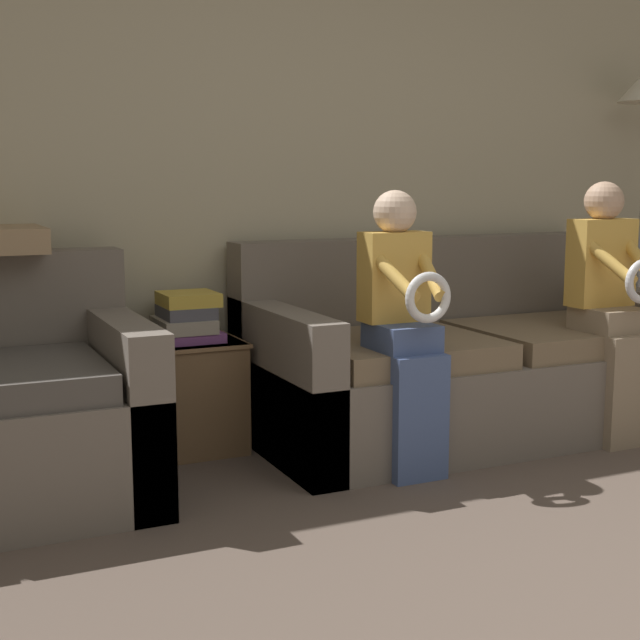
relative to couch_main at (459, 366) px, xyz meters
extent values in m
cube|color=#BCB293|center=(-0.52, 0.52, 0.96)|extent=(7.55, 0.06, 2.55)
cube|color=#70665B|center=(0.00, -0.05, -0.12)|extent=(2.04, 0.98, 0.40)
cube|color=#70665B|center=(0.00, 0.34, 0.34)|extent=(2.04, 0.20, 0.52)
cube|color=#70665B|center=(-0.94, -0.05, 0.01)|extent=(0.16, 0.98, 0.66)
cube|color=#70665B|center=(0.94, -0.05, 0.01)|extent=(0.16, 0.98, 0.66)
cube|color=#7A664C|center=(-0.43, -0.15, 0.14)|extent=(0.81, 0.74, 0.11)
cube|color=#7A664C|center=(0.43, -0.15, 0.14)|extent=(0.81, 0.74, 0.11)
cube|color=#70665B|center=(-1.64, -0.12, 0.02)|extent=(0.16, 0.95, 0.68)
cube|color=#514C47|center=(-2.05, -0.22, 0.18)|extent=(0.61, 0.71, 0.11)
cube|color=#475B8E|center=(-0.55, -0.54, -0.06)|extent=(0.24, 0.10, 0.51)
cube|color=#475B8E|center=(-0.55, -0.40, 0.25)|extent=(0.24, 0.28, 0.11)
cube|color=gold|center=(-0.55, -0.33, 0.49)|extent=(0.28, 0.14, 0.37)
sphere|color=beige|center=(-0.55, -0.33, 0.76)|extent=(0.18, 0.18, 0.18)
torus|color=white|center=(-0.55, -0.60, 0.44)|extent=(0.20, 0.04, 0.20)
cylinder|color=gold|center=(-0.64, -0.47, 0.52)|extent=(0.11, 0.31, 0.21)
cylinder|color=gold|center=(-0.47, -0.47, 0.52)|extent=(0.11, 0.31, 0.21)
cube|color=gray|center=(0.55, -0.54, -0.06)|extent=(0.26, 0.10, 0.51)
cube|color=gray|center=(0.55, -0.40, 0.25)|extent=(0.26, 0.28, 0.11)
cube|color=gold|center=(0.55, -0.33, 0.51)|extent=(0.31, 0.14, 0.41)
sphere|color=tan|center=(0.55, -0.33, 0.79)|extent=(0.18, 0.18, 0.18)
cylinder|color=gold|center=(0.46, -0.47, 0.54)|extent=(0.13, 0.31, 0.23)
cylinder|color=gold|center=(0.65, -0.47, 0.54)|extent=(0.13, 0.31, 0.23)
cube|color=brown|center=(-1.27, 0.25, -0.07)|extent=(0.44, 0.41, 0.50)
cube|color=brown|center=(-1.27, 0.25, 0.17)|extent=(0.46, 0.43, 0.02)
cube|color=#7A4284|center=(-1.26, 0.24, 0.20)|extent=(0.25, 0.26, 0.04)
cube|color=gray|center=(-1.29, 0.25, 0.25)|extent=(0.23, 0.30, 0.06)
cube|color=#4C4C56|center=(-1.28, 0.26, 0.31)|extent=(0.22, 0.26, 0.05)
cube|color=gold|center=(-1.26, 0.26, 0.37)|extent=(0.24, 0.25, 0.06)
cylinder|color=#2D2B28|center=(1.34, 0.22, -0.31)|extent=(0.26, 0.26, 0.02)
camera|label=1|loc=(-2.37, -3.54, 0.88)|focal=50.00mm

